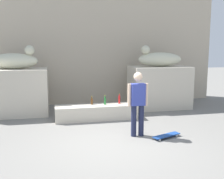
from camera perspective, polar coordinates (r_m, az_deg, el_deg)
The scene contains 12 objects.
ground_plane at distance 6.69m, azimuth -0.20°, elevation -11.30°, with size 40.00×40.00×0.00m, color slate.
facade_wall at distance 11.33m, azimuth -5.69°, elevation 12.18°, with size 10.79×0.60×5.88m, color #C1B198.
pedestal_left at distance 9.81m, azimuth -19.52°, elevation -0.51°, with size 2.18×1.26×1.56m, color beige.
pedestal_right at distance 10.47m, azimuth 9.75°, elevation 0.48°, with size 2.18×1.26×1.56m, color beige.
statue_reclining_left at distance 9.69m, azimuth -19.65°, elevation 5.71°, with size 1.65×0.71×0.78m.
statue_reclining_right at distance 10.35m, azimuth 9.72°, elevation 6.30°, with size 1.66×0.75×0.78m.
ledge_block at distance 8.78m, azimuth -3.30°, elevation -4.75°, with size 2.58×0.62×0.46m, color beige.
skater at distance 7.07m, azimuth 5.36°, elevation -2.45°, with size 0.54×0.23×1.67m.
skateboard at distance 7.24m, azimuth 11.26°, elevation -9.35°, with size 0.82×0.48×0.08m.
bottle_brown at distance 8.81m, azimuth -4.20°, elevation -2.43°, with size 0.06×0.06×0.27m.
bottle_green at distance 8.78m, azimuth -1.46°, elevation -2.35°, with size 0.06×0.06×0.31m.
bottle_red at distance 8.93m, azimuth 1.53°, elevation -2.08°, with size 0.06×0.06×0.33m.
Camera 1 is at (-1.30, -6.13, 2.35)m, focal length 44.04 mm.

